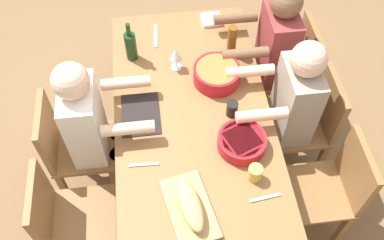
{
  "coord_description": "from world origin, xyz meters",
  "views": [
    {
      "loc": [
        -1.57,
        0.19,
        2.83
      ],
      "look_at": [
        0.0,
        0.0,
        0.63
      ],
      "focal_mm": 40.25,
      "sensor_mm": 36.0,
      "label": 1
    }
  ],
  "objects_px": {
    "diner_near_center": "(288,104)",
    "beer_bottle": "(232,40)",
    "wine_bottle": "(131,46)",
    "chair_near_center": "(309,121)",
    "diner_far_center": "(92,123)",
    "serving_bowl_salad": "(242,142)",
    "bread_loaf": "(190,204)",
    "diner_near_right": "(270,48)",
    "wine_glass": "(176,55)",
    "napkin_stack": "(211,20)",
    "cutting_board": "(190,208)",
    "cup_near_center": "(232,109)",
    "chair_near_left": "(332,187)",
    "serving_bowl_fruit": "(217,74)",
    "chair_far_center": "(70,145)",
    "chair_far_left": "(66,217)",
    "dining_table": "(192,117)",
    "chair_near_right": "(290,67)",
    "cup_near_left": "(255,173)"
  },
  "relations": [
    {
      "from": "chair_near_right",
      "to": "serving_bowl_fruit",
      "type": "bearing_deg",
      "value": 114.57
    },
    {
      "from": "diner_near_right",
      "to": "diner_far_center",
      "type": "distance_m",
      "value": 1.32
    },
    {
      "from": "chair_near_center",
      "to": "diner_far_center",
      "type": "bearing_deg",
      "value": 90.0
    },
    {
      "from": "bread_loaf",
      "to": "cutting_board",
      "type": "bearing_deg",
      "value": 0.0
    },
    {
      "from": "cutting_board",
      "to": "bread_loaf",
      "type": "distance_m",
      "value": 0.06
    },
    {
      "from": "diner_near_center",
      "to": "serving_bowl_salad",
      "type": "height_order",
      "value": "diner_near_center"
    },
    {
      "from": "dining_table",
      "to": "beer_bottle",
      "type": "distance_m",
      "value": 0.58
    },
    {
      "from": "diner_near_center",
      "to": "beer_bottle",
      "type": "height_order",
      "value": "diner_near_center"
    },
    {
      "from": "wine_bottle",
      "to": "wine_glass",
      "type": "xyz_separation_m",
      "value": [
        -0.13,
        -0.28,
        0.01
      ]
    },
    {
      "from": "wine_bottle",
      "to": "diner_far_center",
      "type": "bearing_deg",
      "value": 150.84
    },
    {
      "from": "diner_far_center",
      "to": "cutting_board",
      "type": "height_order",
      "value": "diner_far_center"
    },
    {
      "from": "chair_near_left",
      "to": "wine_bottle",
      "type": "bearing_deg",
      "value": 49.32
    },
    {
      "from": "diner_near_right",
      "to": "bread_loaf",
      "type": "distance_m",
      "value": 1.34
    },
    {
      "from": "cup_near_center",
      "to": "napkin_stack",
      "type": "distance_m",
      "value": 0.84
    },
    {
      "from": "chair_near_center",
      "to": "serving_bowl_salad",
      "type": "distance_m",
      "value": 0.69
    },
    {
      "from": "napkin_stack",
      "to": "cutting_board",
      "type": "bearing_deg",
      "value": 167.02
    },
    {
      "from": "cutting_board",
      "to": "diner_far_center",
      "type": "bearing_deg",
      "value": 38.72
    },
    {
      "from": "serving_bowl_salad",
      "to": "bread_loaf",
      "type": "height_order",
      "value": "bread_loaf"
    },
    {
      "from": "serving_bowl_fruit",
      "to": "chair_far_center",
      "type": "bearing_deg",
      "value": 102.37
    },
    {
      "from": "dining_table",
      "to": "diner_near_center",
      "type": "height_order",
      "value": "diner_near_center"
    },
    {
      "from": "chair_near_right",
      "to": "wine_glass",
      "type": "xyz_separation_m",
      "value": [
        -0.14,
        0.85,
        0.37
      ]
    },
    {
      "from": "chair_far_center",
      "to": "napkin_stack",
      "type": "xyz_separation_m",
      "value": [
        0.78,
        -1.03,
        0.27
      ]
    },
    {
      "from": "serving_bowl_fruit",
      "to": "chair_near_left",
      "type": "bearing_deg",
      "value": -139.23
    },
    {
      "from": "beer_bottle",
      "to": "serving_bowl_fruit",
      "type": "bearing_deg",
      "value": 150.03
    },
    {
      "from": "wine_glass",
      "to": "cup_near_center",
      "type": "distance_m",
      "value": 0.52
    },
    {
      "from": "dining_table",
      "to": "chair_far_center",
      "type": "xyz_separation_m",
      "value": [
        0.0,
        0.79,
        -0.18
      ]
    },
    {
      "from": "serving_bowl_fruit",
      "to": "wine_glass",
      "type": "xyz_separation_m",
      "value": [
        0.14,
        0.24,
        0.05
      ]
    },
    {
      "from": "diner_near_center",
      "to": "wine_glass",
      "type": "xyz_separation_m",
      "value": [
        0.36,
        0.67,
        0.16
      ]
    },
    {
      "from": "chair_near_left",
      "to": "cup_near_center",
      "type": "height_order",
      "value": "chair_near_left"
    },
    {
      "from": "chair_near_left",
      "to": "diner_far_center",
      "type": "height_order",
      "value": "diner_far_center"
    },
    {
      "from": "diner_near_right",
      "to": "serving_bowl_salad",
      "type": "height_order",
      "value": "diner_near_right"
    },
    {
      "from": "bread_loaf",
      "to": "chair_far_left",
      "type": "bearing_deg",
      "value": 77.64
    },
    {
      "from": "chair_far_center",
      "to": "wine_bottle",
      "type": "distance_m",
      "value": 0.76
    },
    {
      "from": "napkin_stack",
      "to": "wine_glass",
      "type": "bearing_deg",
      "value": 144.82
    },
    {
      "from": "bread_loaf",
      "to": "cup_near_left",
      "type": "bearing_deg",
      "value": -68.84
    },
    {
      "from": "napkin_stack",
      "to": "serving_bowl_fruit",
      "type": "bearing_deg",
      "value": 174.64
    },
    {
      "from": "dining_table",
      "to": "cutting_board",
      "type": "bearing_deg",
      "value": 171.94
    },
    {
      "from": "wine_glass",
      "to": "chair_near_left",
      "type": "bearing_deg",
      "value": -134.83
    },
    {
      "from": "diner_near_right",
      "to": "diner_far_center",
      "type": "bearing_deg",
      "value": 112.0
    },
    {
      "from": "beer_bottle",
      "to": "wine_glass",
      "type": "relative_size",
      "value": 1.33
    },
    {
      "from": "wine_glass",
      "to": "napkin_stack",
      "type": "height_order",
      "value": "wine_glass"
    },
    {
      "from": "diner_far_center",
      "to": "wine_bottle",
      "type": "distance_m",
      "value": 0.57
    },
    {
      "from": "serving_bowl_fruit",
      "to": "bread_loaf",
      "type": "distance_m",
      "value": 0.9
    },
    {
      "from": "serving_bowl_salad",
      "to": "cutting_board",
      "type": "bearing_deg",
      "value": 135.91
    },
    {
      "from": "diner_near_center",
      "to": "wine_bottle",
      "type": "bearing_deg",
      "value": 63.12
    },
    {
      "from": "serving_bowl_salad",
      "to": "wine_glass",
      "type": "xyz_separation_m",
      "value": [
        0.65,
        0.31,
        0.07
      ]
    },
    {
      "from": "beer_bottle",
      "to": "cutting_board",
      "type": "bearing_deg",
      "value": 159.45
    },
    {
      "from": "chair_near_left",
      "to": "cutting_board",
      "type": "xyz_separation_m",
      "value": [
        -0.15,
        0.89,
        0.27
      ]
    },
    {
      "from": "diner_near_right",
      "to": "wine_glass",
      "type": "xyz_separation_m",
      "value": [
        -0.14,
        0.67,
        0.16
      ]
    },
    {
      "from": "serving_bowl_salad",
      "to": "diner_near_right",
      "type": "bearing_deg",
      "value": -24.68
    }
  ]
}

